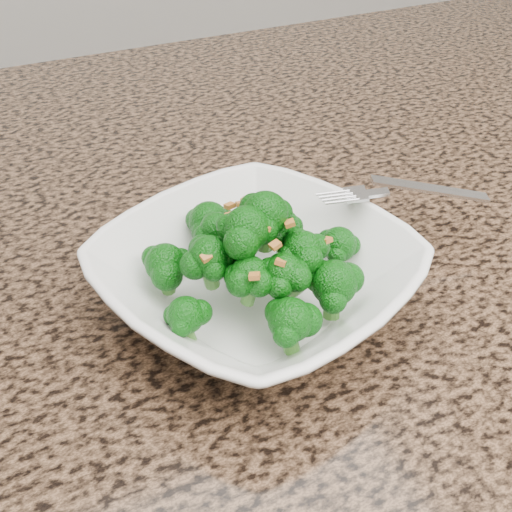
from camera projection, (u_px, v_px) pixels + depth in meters
name	position (u px, v px, depth m)	size (l,w,h in m)	color
cabinet	(263.00, 487.00, 0.91)	(1.55, 0.95, 0.87)	#382617
granite_counter	(266.00, 227.00, 0.64)	(1.64, 1.04, 0.03)	brown
bowl	(256.00, 277.00, 0.51)	(0.24, 0.24, 0.06)	white
broccoli_pile	(256.00, 214.00, 0.47)	(0.21, 0.21, 0.06)	#0A590A
garlic_topping	(256.00, 173.00, 0.45)	(0.13, 0.13, 0.01)	#C2762F
fork	(380.00, 192.00, 0.54)	(0.18, 0.03, 0.01)	silver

